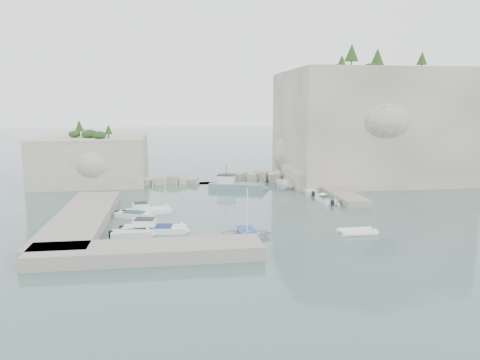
{
  "coord_description": "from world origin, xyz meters",
  "views": [
    {
      "loc": [
        -7.91,
        -48.22,
        11.95
      ],
      "look_at": [
        0.0,
        6.0,
        3.0
      ],
      "focal_mm": 35.0,
      "sensor_mm": 36.0,
      "label": 1
    }
  ],
  "objects": [
    {
      "name": "ledge_east",
      "position": [
        13.5,
        10.0,
        0.4
      ],
      "size": [
        3.0,
        16.0,
        0.8
      ],
      "primitive_type": "cube",
      "color": "#9E9689",
      "rests_on": "ground"
    },
    {
      "name": "vegetation",
      "position": [
        17.83,
        24.4,
        17.93
      ],
      "size": [
        53.48,
        13.88,
        13.4
      ],
      "color": "#1E4219",
      "rests_on": "ground"
    },
    {
      "name": "quay_west",
      "position": [
        -17.0,
        -1.0,
        0.55
      ],
      "size": [
        5.0,
        24.0,
        1.1
      ],
      "primitive_type": "cube",
      "color": "#9E9689",
      "rests_on": "ground"
    },
    {
      "name": "rowboat",
      "position": [
        -1.33,
        -7.69,
        0.0
      ],
      "size": [
        4.57,
        3.29,
        0.94
      ],
      "primitive_type": "imported",
      "rotation": [
        0.0,
        0.0,
        1.58
      ],
      "color": "white",
      "rests_on": "ground"
    },
    {
      "name": "rowboat_mast",
      "position": [
        -1.33,
        -7.69,
        2.57
      ],
      "size": [
        0.1,
        0.1,
        4.2
      ],
      "primitive_type": "cylinder",
      "color": "white",
      "rests_on": "rowboat"
    },
    {
      "name": "breakwater",
      "position": [
        -1.0,
        22.0,
        0.7
      ],
      "size": [
        28.0,
        3.0,
        1.4
      ],
      "primitive_type": "cube",
      "color": "beige",
      "rests_on": "ground"
    },
    {
      "name": "outcrop_west",
      "position": [
        -20.0,
        25.0,
        3.5
      ],
      "size": [
        16.0,
        14.0,
        7.0
      ],
      "primitive_type": "cube",
      "color": "beige",
      "rests_on": "ground"
    },
    {
      "name": "ground",
      "position": [
        0.0,
        0.0,
        0.0
      ],
      "size": [
        400.0,
        400.0,
        0.0
      ],
      "primitive_type": "plane",
      "color": "#42635E",
      "rests_on": "ground"
    },
    {
      "name": "tender_east_b",
      "position": [
        10.76,
        6.11,
        0.0
      ],
      "size": [
        1.6,
        4.46,
        0.7
      ],
      "primitive_type": null,
      "rotation": [
        0.0,
        0.0,
        1.59
      ],
      "color": "white",
      "rests_on": "ground"
    },
    {
      "name": "tender_east_a",
      "position": [
        11.34,
        4.76,
        0.0
      ],
      "size": [
        3.05,
        2.64,
        1.6
      ],
      "primitive_type": "imported",
      "rotation": [
        0.0,
        0.0,
        1.58
      ],
      "color": "white",
      "rests_on": "ground"
    },
    {
      "name": "quay_south",
      "position": [
        -10.0,
        -12.5,
        0.55
      ],
      "size": [
        18.0,
        4.0,
        1.1
      ],
      "primitive_type": "cube",
      "color": "#9E9689",
      "rests_on": "ground"
    },
    {
      "name": "motorboat_b",
      "position": [
        -10.72,
        2.9,
        0.0
      ],
      "size": [
        5.62,
        2.9,
        1.4
      ],
      "primitive_type": null,
      "rotation": [
        0.0,
        0.0,
        0.22
      ],
      "color": "white",
      "rests_on": "ground"
    },
    {
      "name": "tender_east_c",
      "position": [
        10.42,
        11.88,
        0.0
      ],
      "size": [
        1.81,
        4.56,
        0.7
      ],
      "primitive_type": null,
      "rotation": [
        0.0,
        0.0,
        1.49
      ],
      "color": "silver",
      "rests_on": "ground"
    },
    {
      "name": "cliff_terrace",
      "position": [
        13.0,
        18.0,
        1.25
      ],
      "size": [
        8.0,
        10.0,
        2.5
      ],
      "primitive_type": "cube",
      "color": "beige",
      "rests_on": "ground"
    },
    {
      "name": "inflatable_dinghy",
      "position": [
        8.97,
        -8.1,
        0.0
      ],
      "size": [
        3.83,
        1.91,
        0.44
      ],
      "primitive_type": null,
      "rotation": [
        0.0,
        0.0,
        0.02
      ],
      "color": "white",
      "rests_on": "ground"
    },
    {
      "name": "cliff_east",
      "position": [
        23.0,
        23.0,
        8.5
      ],
      "size": [
        26.0,
        22.0,
        17.0
      ],
      "primitive_type": "cube",
      "color": "beige",
      "rests_on": "ground"
    },
    {
      "name": "work_boat",
      "position": [
        1.08,
        16.21,
        0.0
      ],
      "size": [
        8.93,
        5.07,
        2.2
      ],
      "primitive_type": null,
      "rotation": [
        0.0,
        0.0,
        -0.32
      ],
      "color": "slate",
      "rests_on": "ground"
    },
    {
      "name": "motorboat_e",
      "position": [
        -11.73,
        -6.06,
        0.0
      ],
      "size": [
        3.94,
        1.63,
        0.7
      ],
      "primitive_type": null,
      "rotation": [
        0.0,
        0.0,
        0.0
      ],
      "color": "silver",
      "rests_on": "ground"
    },
    {
      "name": "tender_east_d",
      "position": [
        8.69,
        15.31,
        0.0
      ],
      "size": [
        5.42,
        3.43,
        1.96
      ],
      "primitive_type": "imported",
      "rotation": [
        0.0,
        0.0,
        1.89
      ],
      "color": "white",
      "rests_on": "ground"
    },
    {
      "name": "motorboat_d",
      "position": [
        -9.74,
        -4.85,
        0.0
      ],
      "size": [
        6.72,
        2.81,
        1.4
      ],
      "primitive_type": null,
      "rotation": [
        0.0,
        0.0,
        -0.14
      ],
      "color": "white",
      "rests_on": "ground"
    },
    {
      "name": "motorboat_c",
      "position": [
        -12.06,
        1.31,
        0.0
      ],
      "size": [
        4.56,
        3.14,
        0.7
      ],
      "primitive_type": null,
      "rotation": [
        0.0,
        0.0,
        -0.41
      ],
      "color": "silver",
      "rests_on": "ground"
    }
  ]
}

